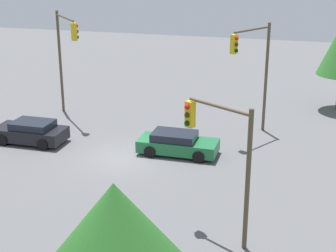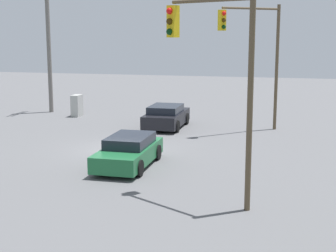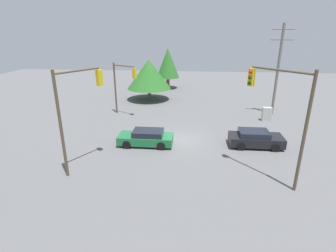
# 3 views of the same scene
# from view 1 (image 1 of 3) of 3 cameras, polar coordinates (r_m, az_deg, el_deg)

# --- Properties ---
(ground_plane) EXTENTS (80.00, 80.00, 0.00)m
(ground_plane) POSITION_cam_1_polar(r_m,az_deg,el_deg) (28.06, -4.81, -3.48)
(ground_plane) COLOR #5B5B5E
(sedan_dark) EXTENTS (4.13, 2.02, 1.31)m
(sedan_dark) POSITION_cam_1_polar(r_m,az_deg,el_deg) (30.90, -14.96, -0.64)
(sedan_dark) COLOR black
(sedan_dark) RESTS_ON ground_plane
(sedan_green) EXTENTS (4.33, 1.93, 1.25)m
(sedan_green) POSITION_cam_1_polar(r_m,az_deg,el_deg) (28.19, 1.03, -1.95)
(sedan_green) COLOR #1E6638
(sedan_green) RESTS_ON ground_plane
(traffic_signal_main) EXTENTS (1.91, 3.06, 6.66)m
(traffic_signal_main) POSITION_cam_1_polar(r_m,az_deg,el_deg) (30.37, 9.57, 7.01)
(traffic_signal_main) COLOR brown
(traffic_signal_main) RESTS_ON ground_plane
(traffic_signal_cross) EXTENTS (2.82, 3.05, 6.88)m
(traffic_signal_cross) POSITION_cam_1_polar(r_m,az_deg,el_deg) (34.09, -11.33, 8.54)
(traffic_signal_cross) COLOR brown
(traffic_signal_cross) RESTS_ON ground_plane
(traffic_signal_aux) EXTENTS (2.83, 1.77, 5.53)m
(traffic_signal_aux) POSITION_cam_1_polar(r_m,az_deg,el_deg) (19.26, 5.97, -2.30)
(traffic_signal_aux) COLOR brown
(traffic_signal_aux) RESTS_ON ground_plane
(tree_far) EXTENTS (5.68, 5.68, 5.24)m
(tree_far) POSITION_cam_1_polar(r_m,az_deg,el_deg) (13.87, -5.82, -13.24)
(tree_far) COLOR brown
(tree_far) RESTS_ON ground_plane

